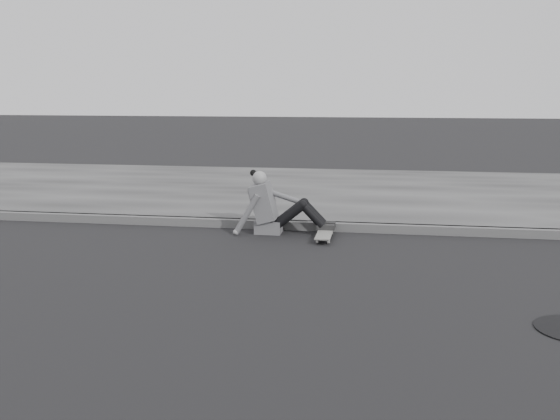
{
  "coord_description": "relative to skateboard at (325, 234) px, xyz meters",
  "views": [
    {
      "loc": [
        0.3,
        -6.01,
        1.95
      ],
      "look_at": [
        -0.88,
        1.43,
        0.5
      ],
      "focal_mm": 40.0,
      "sensor_mm": 36.0,
      "label": 1
    }
  ],
  "objects": [
    {
      "name": "curb",
      "position": [
        0.38,
        0.5,
        -0.01
      ],
      "size": [
        24.0,
        0.16,
        0.12
      ],
      "primitive_type": "cube",
      "color": "#4F4F4F",
      "rests_on": "ground"
    },
    {
      "name": "sidewalk",
      "position": [
        0.38,
        3.52,
        -0.01
      ],
      "size": [
        24.0,
        6.0,
        0.12
      ],
      "primitive_type": "cube",
      "color": "#3C3C3C",
      "rests_on": "ground"
    },
    {
      "name": "ground",
      "position": [
        0.38,
        -2.08,
        -0.07
      ],
      "size": [
        80.0,
        80.0,
        0.0
      ],
      "primitive_type": "plane",
      "color": "black",
      "rests_on": "ground"
    },
    {
      "name": "seated_woman",
      "position": [
        -0.73,
        0.25,
        0.29
      ],
      "size": [
        1.38,
        0.46,
        0.88
      ],
      "color": "#575759",
      "rests_on": "ground"
    },
    {
      "name": "skateboard",
      "position": [
        0.0,
        0.0,
        0.0
      ],
      "size": [
        0.2,
        0.78,
        0.09
      ],
      "color": "#A5A5A0",
      "rests_on": "ground"
    }
  ]
}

